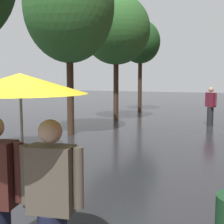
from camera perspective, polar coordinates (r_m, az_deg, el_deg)
street_tree_1 at (r=10.71m, az=-8.13°, el=19.14°), size 3.03×3.03×6.22m
street_tree_2 at (r=14.33m, az=0.77°, el=15.26°), size 3.13×3.13×5.77m
street_tree_3 at (r=18.19m, az=5.37°, el=12.96°), size 2.33×2.33×5.31m
couple_under_umbrella at (r=2.81m, az=-16.70°, el=-6.04°), size 1.19×1.19×2.02m
pedestrian_walking_midground at (r=13.09m, az=18.12°, el=1.08°), size 0.47×0.43×1.60m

